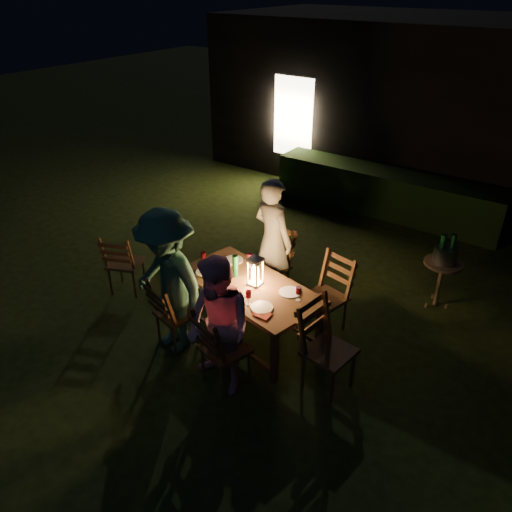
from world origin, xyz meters
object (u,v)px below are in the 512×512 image
Objects in this scene: chair_spare at (126,273)px; ice_bucket at (445,255)px; lantern at (255,273)px; bottle_table at (235,266)px; chair_near_left at (176,324)px; bottle_bucket_b at (451,251)px; bottle_bucket_a at (441,252)px; chair_near_right at (224,361)px; side_table at (443,267)px; person_house_side at (273,240)px; person_opp_right at (219,327)px; chair_far_right at (325,308)px; chair_far_left at (270,276)px; chair_end at (327,363)px; dining_table at (249,289)px; person_opp_left at (168,283)px.

chair_spare is 3.22× the size of ice_bucket.
lantern is 0.30m from bottle_table.
chair_near_left is 2.99× the size of bottle_bucket_b.
chair_near_right is at bearing -116.22° from bottle_bucket_a.
side_table is at bearing 44.62° from bottle_table.
chair_near_right is 2.90× the size of lantern.
person_house_side is 2.24m from side_table.
person_opp_right reaches higher than side_table.
chair_far_right is at bearing 57.84° from chair_near_left.
chair_near_left is 3.58m from bottle_bucket_b.
chair_far_left reaches higher than bottle_bucket_b.
bottle_bucket_a is (-0.05, -0.04, 0.24)m from side_table.
chair_spare is 4.35m from bottle_bucket_b.
bottle_bucket_a reaches higher than chair_near_left.
bottle_bucket_a is (1.88, 1.87, -0.05)m from bottle_table.
bottle_bucket_b is (1.98, 1.95, -0.05)m from bottle_table.
chair_end is 0.68× the size of person_opp_right.
bottle_bucket_a is at bearing 44.76° from bottle_table.
chair_far_left is 0.54m from person_house_side.
dining_table is 1.22× the size of person_opp_right.
person_opp_left is at bearing -132.09° from lantern.
person_opp_right reaches higher than chair_near_right.
chair_spare is at bearing 171.94° from person_opp_left.
chair_far_left reaches higher than side_table.
chair_spare is (-1.70, -1.05, -0.03)m from chair_far_left.
chair_far_left is 1.58× the size of side_table.
chair_near_right is at bearing 86.58° from chair_far_right.
person_opp_left reaches higher than bottle_table.
bottle_table is (-0.24, 0.05, 0.21)m from dining_table.
bottle_table reaches higher than dining_table.
chair_near_right is at bearing -116.72° from side_table.
chair_end is at bearing -14.72° from lantern.
person_opp_left reaches higher than lantern.
person_house_side is 4.91× the size of lantern.
ice_bucket is 0.94× the size of bottle_bucket_a.
chair_near_left is at bearing -70.34° from chair_end.
lantern is 2.58m from bottle_bucket_b.
chair_far_right reaches higher than bottle_table.
bottle_table is 0.42× the size of side_table.
person_opp_left is (-0.01, -0.05, 0.61)m from chair_near_left.
chair_far_right is 1.05m from lantern.
chair_near_left is 3.19× the size of ice_bucket.
bottle_table is 0.88× the size of bottle_bucket_b.
person_house_side reaches higher than bottle_bucket_b.
bottle_bucket_a is at bearing -141.34° from side_table.
person_opp_left reaches higher than bottle_bucket_a.
chair_end is at bearing 46.44° from person_opp_right.
chair_far_right is 0.65× the size of person_opp_right.
chair_far_right is at bearing 43.06° from lantern.
chair_far_left is 0.97m from bottle_table.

